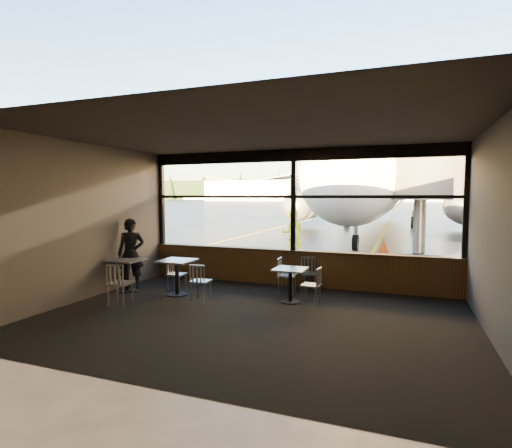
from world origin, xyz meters
The scene contains 33 objects.
ground_plane centered at (0.00, 120.00, 0.00)m, with size 520.00×520.00×0.00m, color black.
carpet_floor centered at (0.00, -3.00, 0.01)m, with size 8.00×6.00×0.01m, color black.
ceiling centered at (0.00, -3.00, 3.50)m, with size 8.00×6.00×0.04m, color #38332D.
wall_left centered at (-4.00, -3.00, 1.75)m, with size 0.04×6.00×3.50m, color #4D463E.
wall_right centered at (4.00, -3.00, 1.75)m, with size 0.04×6.00×3.50m, color #4D463E.
wall_back centered at (0.00, -6.00, 1.75)m, with size 8.00×0.04×3.50m, color #4D463E.
window_sill centered at (0.00, 0.00, 0.45)m, with size 8.00×0.28×0.90m, color #503318.
window_header centered at (0.00, 0.00, 3.35)m, with size 8.00×0.18×0.30m, color black.
mullion_left centered at (-3.95, 0.00, 2.20)m, with size 0.12×0.12×2.60m, color black.
mullion_centre centered at (0.00, 0.00, 2.20)m, with size 0.12×0.12×2.60m, color black.
mullion_right centered at (3.95, 0.00, 2.20)m, with size 0.12×0.12×2.60m, color black.
window_transom centered at (0.00, 0.00, 2.30)m, with size 8.00×0.10×0.08m, color black.
airliner centered at (0.91, 20.16, 5.68)m, with size 31.01×37.21×11.37m, color white, non-canonical shape.
jet_bridge centered at (3.60, 5.50, 2.31)m, with size 8.65×10.57×4.61m, color #2E2F31, non-canonical shape.
cafe_table_near centered at (0.37, -1.63, 0.38)m, with size 0.68×0.68×0.75m, color #A19C94, non-canonical shape.
cafe_table_mid centered at (-2.27, -1.95, 0.42)m, with size 0.76×0.76×0.83m, color gray, non-canonical shape.
cafe_table_left centered at (-3.60, -2.05, 0.40)m, with size 0.72×0.72×0.79m, color #9C968F, non-canonical shape.
chair_near_e centered at (0.82, -1.61, 0.40)m, with size 0.44×0.44×0.80m, color #ABA79A, non-canonical shape.
chair_near_w centered at (0.10, -0.91, 0.43)m, with size 0.47×0.47×0.86m, color beige, non-canonical shape.
chair_near_n centered at (0.52, -0.41, 0.41)m, with size 0.45×0.45×0.83m, color #B5B1A4, non-canonical shape.
chair_mid_s centered at (-1.55, -2.14, 0.41)m, with size 0.45×0.45×0.83m, color beige, non-canonical shape.
chair_mid_w centered at (-2.48, -1.61, 0.41)m, with size 0.44×0.44×0.81m, color #BAB4A8, non-canonical shape.
chair_left_s centered at (-2.95, -3.10, 0.46)m, with size 0.50×0.50×0.92m, color #BAB4A8, non-canonical shape.
passenger centered at (-3.70, -1.76, 0.88)m, with size 0.64×0.42×1.76m, color black.
ground_crew centered at (-1.34, 4.85, 0.89)m, with size 0.87×0.68×1.79m, color #BFF219.
cone_nose centered at (1.92, 7.11, 0.27)m, with size 0.39×0.39×0.54m, color #FD6307.
cone_wing centered at (-5.30, 20.57, 0.27)m, with size 0.39×0.39×0.54m, color #E23A07.
hangar_left centered at (-70.00, 180.00, 5.50)m, with size 45.00×18.00×11.00m, color silver, non-canonical shape.
hangar_mid centered at (0.00, 185.00, 5.00)m, with size 38.00×15.00×10.00m, color silver, non-canonical shape.
fuel_tank_a centered at (-30.00, 182.00, 3.00)m, with size 8.00×8.00×6.00m, color silver.
fuel_tank_b centered at (-20.00, 182.00, 3.00)m, with size 8.00×8.00×6.00m, color silver.
fuel_tank_c centered at (-10.00, 182.00, 3.00)m, with size 8.00×8.00×6.00m, color silver.
treeline centered at (0.00, 210.00, 6.00)m, with size 360.00×3.00×12.00m, color black.
Camera 1 is at (2.65, -9.92, 2.31)m, focal length 28.00 mm.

